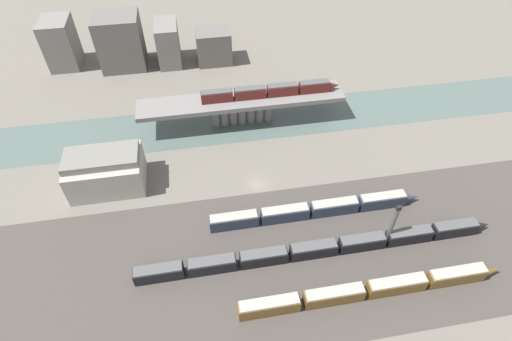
{
  "coord_description": "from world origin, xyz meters",
  "views": [
    {
      "loc": [
        -12.85,
        -72.23,
        79.03
      ],
      "look_at": [
        0.0,
        1.82,
        3.58
      ],
      "focal_mm": 28.0,
      "sensor_mm": 36.0,
      "label": 1
    }
  ],
  "objects_px": {
    "train_yard_mid": "(319,249)",
    "train_yard_far": "(315,210)",
    "train_on_bridge": "(270,91)",
    "signal_tower": "(392,225)",
    "warehouse_building": "(106,171)",
    "train_yard_near": "(371,290)"
  },
  "relations": [
    {
      "from": "warehouse_building",
      "to": "train_on_bridge",
      "type": "bearing_deg",
      "value": 23.48
    },
    {
      "from": "train_yard_far",
      "to": "signal_tower",
      "type": "distance_m",
      "value": 18.65
    },
    {
      "from": "train_on_bridge",
      "to": "train_yard_mid",
      "type": "relative_size",
      "value": 0.51
    },
    {
      "from": "train_yard_mid",
      "to": "warehouse_building",
      "type": "xyz_separation_m",
      "value": [
        -49.09,
        30.82,
        3.36
      ]
    },
    {
      "from": "train_yard_mid",
      "to": "signal_tower",
      "type": "height_order",
      "value": "signal_tower"
    },
    {
      "from": "train_yard_far",
      "to": "signal_tower",
      "type": "xyz_separation_m",
      "value": [
        14.51,
        -10.82,
        4.49
      ]
    },
    {
      "from": "train_yard_far",
      "to": "signal_tower",
      "type": "relative_size",
      "value": 4.12
    },
    {
      "from": "train_on_bridge",
      "to": "signal_tower",
      "type": "bearing_deg",
      "value": -70.51
    },
    {
      "from": "train_on_bridge",
      "to": "train_yard_far",
      "type": "bearing_deg",
      "value": -84.91
    },
    {
      "from": "train_yard_mid",
      "to": "signal_tower",
      "type": "distance_m",
      "value": 17.37
    },
    {
      "from": "warehouse_building",
      "to": "signal_tower",
      "type": "bearing_deg",
      "value": -24.78
    },
    {
      "from": "train_yard_mid",
      "to": "train_yard_far",
      "type": "relative_size",
      "value": 1.56
    },
    {
      "from": "warehouse_building",
      "to": "signal_tower",
      "type": "relative_size",
      "value": 1.45
    },
    {
      "from": "train_on_bridge",
      "to": "warehouse_building",
      "type": "bearing_deg",
      "value": -156.52
    },
    {
      "from": "warehouse_building",
      "to": "signal_tower",
      "type": "height_order",
      "value": "signal_tower"
    },
    {
      "from": "train_on_bridge",
      "to": "signal_tower",
      "type": "xyz_separation_m",
      "value": [
        18.1,
        -51.14,
        -4.25
      ]
    },
    {
      "from": "train_on_bridge",
      "to": "train_yard_near",
      "type": "xyz_separation_m",
      "value": [
        9.43,
        -63.25,
        -8.7
      ]
    },
    {
      "from": "train_yard_mid",
      "to": "train_on_bridge",
      "type": "bearing_deg",
      "value": 91.5
    },
    {
      "from": "train_yard_near",
      "to": "train_on_bridge",
      "type": "bearing_deg",
      "value": 98.48
    },
    {
      "from": "train_yard_near",
      "to": "warehouse_building",
      "type": "distance_m",
      "value": 71.32
    },
    {
      "from": "train_yard_near",
      "to": "train_yard_far",
      "type": "relative_size",
      "value": 1.08
    },
    {
      "from": "signal_tower",
      "to": "train_on_bridge",
      "type": "bearing_deg",
      "value": 109.49
    }
  ]
}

